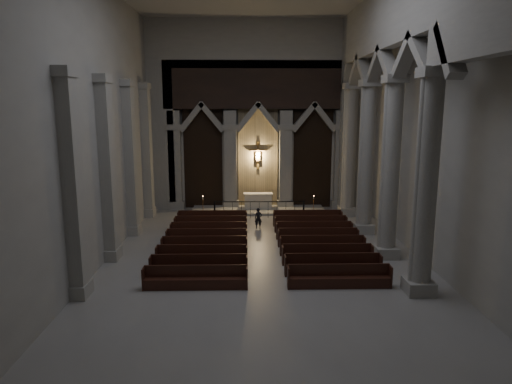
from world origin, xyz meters
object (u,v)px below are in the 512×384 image
pews (263,245)px  worshipper (258,218)px  altar (258,200)px  candle_stand_left (203,212)px  candle_stand_right (313,210)px  altar_rail (259,207)px

pews → worshipper: (-0.12, 3.89, 0.29)m
altar → worshipper: 4.51m
altar → candle_stand_left: 3.94m
candle_stand_right → candle_stand_left: bearing=-175.4°
worshipper → candle_stand_right: bearing=46.3°
altar → candle_stand_right: (3.42, -1.41, -0.30)m
pews → worshipper: 3.90m
altar → pews: 8.41m
altar_rail → pews: (0.00, -6.21, -0.43)m
altar_rail → candle_stand_left: candle_stand_left is taller
altar → worshipper: (-0.10, -4.51, -0.06)m
candle_stand_left → candle_stand_right: bearing=4.6°
altar → candle_stand_left: candle_stand_left is taller
candle_stand_right → worshipper: candle_stand_right is taller
altar → candle_stand_left: (-3.40, -1.96, -0.27)m
candle_stand_right → altar: bearing=157.6°
candle_stand_right → pews: size_ratio=0.13×
altar_rail → worshipper: 2.32m
altar → worshipper: size_ratio=1.66×
candle_stand_left → candle_stand_right: 6.84m
candle_stand_left → pews: 7.28m
pews → worshipper: worshipper is taller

